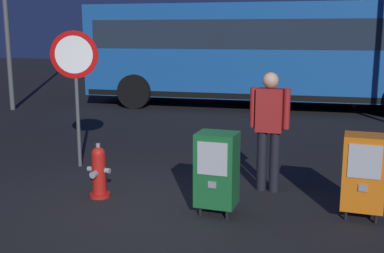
% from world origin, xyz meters
% --- Properties ---
extents(ground_plane, '(60.00, 60.00, 0.00)m').
position_xyz_m(ground_plane, '(0.00, 0.00, 0.00)').
color(ground_plane, black).
extents(fire_hydrant, '(0.33, 0.31, 0.75)m').
position_xyz_m(fire_hydrant, '(-0.77, 0.43, 0.35)').
color(fire_hydrant, red).
rests_on(fire_hydrant, ground_plane).
extents(newspaper_box_primary, '(0.48, 0.42, 1.02)m').
position_xyz_m(newspaper_box_primary, '(0.91, 0.35, 0.57)').
color(newspaper_box_primary, black).
rests_on(newspaper_box_primary, ground_plane).
extents(newspaper_box_secondary, '(0.48, 0.42, 1.02)m').
position_xyz_m(newspaper_box_secondary, '(2.59, 0.80, 0.57)').
color(newspaper_box_secondary, black).
rests_on(newspaper_box_secondary, ground_plane).
extents(stop_sign, '(0.71, 0.31, 2.23)m').
position_xyz_m(stop_sign, '(-1.84, 1.66, 1.60)').
color(stop_sign, '#4C4F54').
rests_on(stop_sign, ground_plane).
extents(pedestrian, '(0.55, 0.22, 1.67)m').
position_xyz_m(pedestrian, '(1.35, 1.44, 0.95)').
color(pedestrian, black).
rests_on(pedestrian, ground_plane).
extents(bus_near, '(10.68, 3.50, 3.00)m').
position_xyz_m(bus_near, '(-0.11, 9.16, 1.71)').
color(bus_near, '#19519E').
rests_on(bus_near, ground_plane).
extents(bus_far, '(10.75, 4.01, 3.00)m').
position_xyz_m(bus_far, '(2.42, 13.59, 1.71)').
color(bus_far, red).
rests_on(bus_far, ground_plane).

